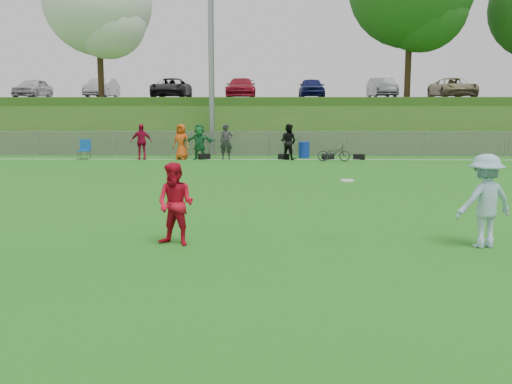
{
  "coord_description": "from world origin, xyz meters",
  "views": [
    {
      "loc": [
        -0.02,
        -9.22,
        2.51
      ],
      "look_at": [
        -0.24,
        0.5,
        1.05
      ],
      "focal_mm": 40.0,
      "sensor_mm": 36.0,
      "label": 1
    }
  ],
  "objects_px": {
    "player_blue": "(485,201)",
    "recycling_bin": "(304,150)",
    "player_red_center": "(176,204)",
    "frisbee": "(347,180)",
    "bicycle": "(334,153)"
  },
  "relations": [
    {
      "from": "frisbee",
      "to": "recycling_bin",
      "type": "relative_size",
      "value": 0.32
    },
    {
      "from": "player_red_center",
      "to": "bicycle",
      "type": "height_order",
      "value": "player_red_center"
    },
    {
      "from": "player_red_center",
      "to": "player_blue",
      "type": "relative_size",
      "value": 0.9
    },
    {
      "from": "player_red_center",
      "to": "bicycle",
      "type": "relative_size",
      "value": 1.0
    },
    {
      "from": "player_red_center",
      "to": "player_blue",
      "type": "height_order",
      "value": "player_blue"
    },
    {
      "from": "frisbee",
      "to": "bicycle",
      "type": "bearing_deg",
      "value": 84.38
    },
    {
      "from": "player_blue",
      "to": "recycling_bin",
      "type": "xyz_separation_m",
      "value": [
        -2.11,
        18.09,
        -0.45
      ]
    },
    {
      "from": "frisbee",
      "to": "bicycle",
      "type": "relative_size",
      "value": 0.17
    },
    {
      "from": "player_blue",
      "to": "player_red_center",
      "type": "bearing_deg",
      "value": -17.9
    },
    {
      "from": "player_red_center",
      "to": "frisbee",
      "type": "distance_m",
      "value": 3.17
    },
    {
      "from": "player_red_center",
      "to": "player_blue",
      "type": "distance_m",
      "value": 5.56
    },
    {
      "from": "player_blue",
      "to": "bicycle",
      "type": "bearing_deg",
      "value": -104.54
    },
    {
      "from": "player_red_center",
      "to": "frisbee",
      "type": "relative_size",
      "value": 6.0
    },
    {
      "from": "player_red_center",
      "to": "bicycle",
      "type": "distance_m",
      "value": 16.93
    },
    {
      "from": "frisbee",
      "to": "bicycle",
      "type": "distance_m",
      "value": 16.11
    }
  ]
}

